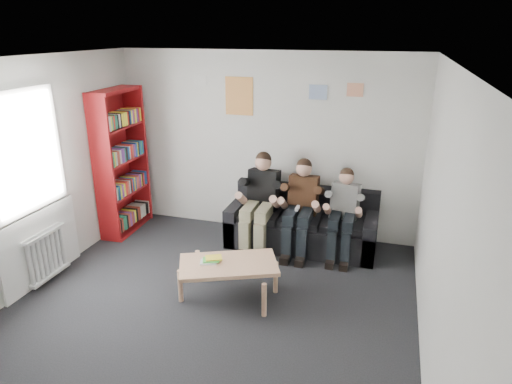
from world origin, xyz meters
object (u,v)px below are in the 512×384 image
coffee_table (228,267)px  person_right (343,215)px  sofa (302,226)px  person_middle (300,208)px  bookshelf (122,162)px  person_left (260,202)px

coffee_table → person_right: 1.83m
sofa → person_middle: person_middle is taller
bookshelf → coffee_table: bearing=-34.7°
sofa → person_left: bearing=-161.2°
person_right → sofa: bearing=171.3°
coffee_table → person_right: person_right is taller
sofa → person_left: size_ratio=1.55×
coffee_table → person_right: size_ratio=0.91×
person_middle → person_right: (0.58, 0.00, -0.03)m
person_left → person_right: 1.17m
sofa → coffee_table: size_ratio=1.89×
bookshelf → coffee_table: size_ratio=1.96×
coffee_table → person_middle: size_ratio=0.85×
coffee_table → sofa: bearing=71.4°
sofa → person_right: 0.69m
coffee_table → person_middle: 1.54m
sofa → coffee_table: 1.70m
bookshelf → person_right: bearing=-1.8°
person_left → coffee_table: bearing=-84.7°
sofa → person_left: 0.72m
bookshelf → person_right: (3.31, 0.05, -0.47)m
sofa → coffee_table: (-0.54, -1.61, 0.10)m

